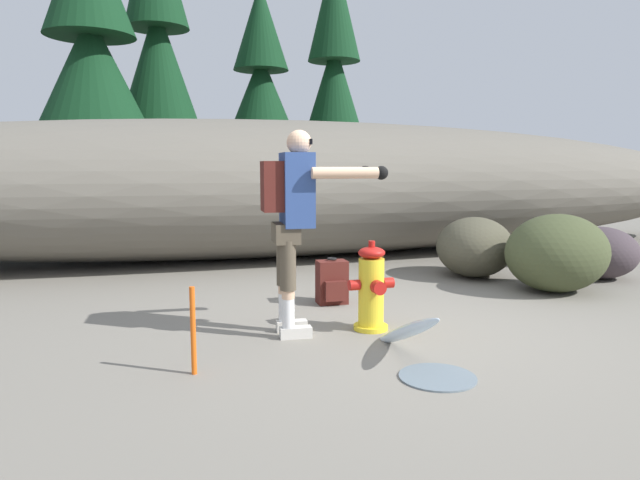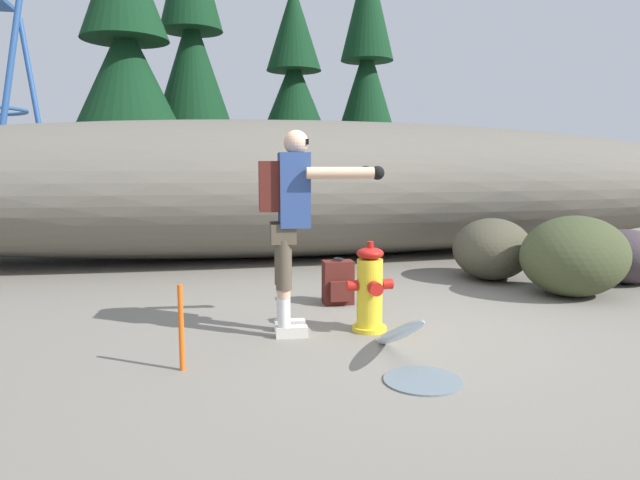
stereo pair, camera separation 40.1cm
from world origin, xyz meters
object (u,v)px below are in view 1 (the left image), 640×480
object	(u,v)px
fire_hydrant	(371,289)
spare_backpack	(332,283)
boulder_large	(475,247)
survey_stake	(193,331)
utility_worker	(296,208)
boulder_mid	(557,253)
boulder_outlier	(600,253)
boulder_small	(553,246)

from	to	relation	value
fire_hydrant	spare_backpack	size ratio (longest dim) A/B	1.63
boulder_large	survey_stake	bearing A→B (deg)	-146.43
survey_stake	utility_worker	bearing A→B (deg)	37.47
spare_backpack	boulder_mid	xyz separation A→B (m)	(2.56, -0.19, 0.22)
boulder_large	survey_stake	xyz separation A→B (m)	(-3.67, -2.44, -0.08)
survey_stake	boulder_mid	bearing A→B (deg)	19.13
fire_hydrant	utility_worker	world-z (taller)	utility_worker
boulder_mid	spare_backpack	bearing A→B (deg)	175.66
utility_worker	boulder_outlier	size ratio (longest dim) A/B	1.85
spare_backpack	boulder_large	size ratio (longest dim) A/B	0.41
utility_worker	survey_stake	distance (m)	1.35
boulder_large	boulder_mid	distance (m)	1.10
spare_backpack	survey_stake	xyz separation A→B (m)	(-1.51, -1.60, 0.08)
survey_stake	fire_hydrant	bearing A→B (deg)	22.10
spare_backpack	boulder_small	bearing A→B (deg)	109.92
boulder_outlier	spare_backpack	bearing A→B (deg)	-175.64
fire_hydrant	boulder_outlier	size ratio (longest dim) A/B	0.85
utility_worker	spare_backpack	distance (m)	1.39
fire_hydrant	spare_backpack	world-z (taller)	fire_hydrant
boulder_mid	boulder_outlier	distance (m)	1.14
utility_worker	boulder_outlier	bearing A→B (deg)	20.73
fire_hydrant	spare_backpack	bearing A→B (deg)	91.65
spare_backpack	boulder_large	bearing A→B (deg)	113.00
fire_hydrant	utility_worker	xyz separation A→B (m)	(-0.64, 0.06, 0.70)
boulder_small	boulder_outlier	bearing A→B (deg)	-91.99
utility_worker	spare_backpack	xyz separation A→B (m)	(0.62, 0.92, -0.84)
boulder_mid	survey_stake	xyz separation A→B (m)	(-4.07, -1.41, -0.13)
boulder_large	boulder_small	size ratio (longest dim) A/B	1.46
boulder_mid	survey_stake	size ratio (longest dim) A/B	2.02
utility_worker	spare_backpack	world-z (taller)	utility_worker
utility_worker	boulder_small	distance (m)	4.79
utility_worker	survey_stake	xyz separation A→B (m)	(-0.89, -0.68, -0.76)
boulder_mid	boulder_outlier	world-z (taller)	boulder_mid
fire_hydrant	boulder_outlier	distance (m)	3.78
survey_stake	boulder_large	bearing A→B (deg)	33.57
spare_backpack	utility_worker	bearing A→B (deg)	-31.75
boulder_outlier	survey_stake	bearing A→B (deg)	-159.77
utility_worker	boulder_large	xyz separation A→B (m)	(2.78, 1.75, -0.68)
utility_worker	boulder_outlier	world-z (taller)	utility_worker
boulder_outlier	fire_hydrant	bearing A→B (deg)	-160.60
utility_worker	boulder_small	bearing A→B (deg)	31.16
boulder_large	boulder_mid	xyz separation A→B (m)	(0.40, -1.03, 0.06)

